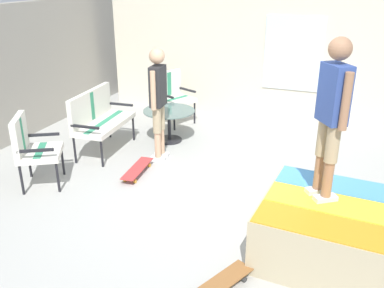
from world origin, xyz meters
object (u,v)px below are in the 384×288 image
(person_watching, at_px, (158,96))
(person_skater, at_px, (332,110))
(skateboard_by_bench, at_px, (137,169))
(patio_bench, at_px, (98,115))
(patio_chair_by_wall, at_px, (31,145))
(skate_ramp, at_px, (333,230))
(patio_table, at_px, (169,119))
(patio_chair_near_house, at_px, (172,93))
(skateboard_spare, at_px, (219,285))

(person_watching, distance_m, person_skater, 3.07)
(person_skater, xyz_separation_m, skateboard_by_bench, (0.88, 2.66, -1.49))
(patio_bench, xyz_separation_m, patio_chair_by_wall, (-1.40, 0.17, -0.00))
(skate_ramp, height_order, patio_bench, patio_bench)
(patio_table, bearing_deg, person_skater, -129.64)
(skate_ramp, bearing_deg, person_watching, 59.12)
(patio_bench, relative_size, skateboard_by_bench, 1.58)
(person_watching, bearing_deg, patio_chair_near_house, 16.51)
(skate_ramp, distance_m, person_watching, 3.30)
(skate_ramp, height_order, person_skater, person_skater)
(skate_ramp, distance_m, skateboard_spare, 1.36)
(patio_table, relative_size, skateboard_spare, 1.11)
(patio_bench, height_order, patio_chair_by_wall, same)
(patio_table, distance_m, skateboard_spare, 3.90)
(skateboard_spare, bearing_deg, patio_chair_near_house, 28.58)
(skate_ramp, bearing_deg, skateboard_by_bench, 70.70)
(skateboard_by_bench, bearing_deg, patio_chair_near_house, 10.53)
(patio_bench, distance_m, patio_chair_by_wall, 1.41)
(skate_ramp, height_order, skateboard_by_bench, skate_ramp)
(skateboard_by_bench, relative_size, skateboard_spare, 1.00)
(patio_table, relative_size, person_watching, 0.51)
(patio_chair_near_house, height_order, patio_table, patio_chair_near_house)
(patio_bench, height_order, patio_chair_near_house, same)
(patio_table, bearing_deg, skateboard_by_bench, -176.09)
(patio_bench, relative_size, skateboard_spare, 1.59)
(person_skater, bearing_deg, skateboard_spare, 144.22)
(person_watching, relative_size, skateboard_by_bench, 2.17)
(patio_table, distance_m, person_skater, 3.76)
(person_watching, height_order, skateboard_by_bench, person_watching)
(patio_table, height_order, skateboard_by_bench, patio_table)
(skate_ramp, distance_m, patio_table, 3.77)
(patio_bench, distance_m, skateboard_by_bench, 1.29)
(person_watching, bearing_deg, skate_ramp, -120.88)
(patio_bench, bearing_deg, skate_ramp, -112.40)
(patio_chair_by_wall, distance_m, person_watching, 1.98)
(patio_chair_by_wall, xyz_separation_m, person_skater, (-0.07, -3.84, 0.97))
(patio_chair_by_wall, relative_size, skateboard_by_bench, 1.25)
(patio_chair_near_house, xyz_separation_m, skateboard_spare, (-4.26, -2.32, -0.53))
(patio_bench, bearing_deg, person_watching, -86.13)
(patio_table, bearing_deg, patio_bench, 131.30)
(patio_table, distance_m, person_watching, 0.98)
(patio_bench, xyz_separation_m, person_watching, (0.07, -1.07, 0.42))
(patio_chair_by_wall, height_order, person_watching, person_watching)
(patio_chair_by_wall, relative_size, skateboard_spare, 1.26)
(person_watching, relative_size, skateboard_spare, 2.18)
(person_skater, bearing_deg, patio_chair_by_wall, 88.90)
(patio_chair_near_house, bearing_deg, skate_ramp, -135.45)
(patio_chair_near_house, relative_size, skateboard_spare, 1.26)
(patio_chair_by_wall, xyz_separation_m, patio_table, (2.21, -1.09, -0.21))
(patio_chair_near_house, xyz_separation_m, person_skater, (-3.20, -3.09, 0.97))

